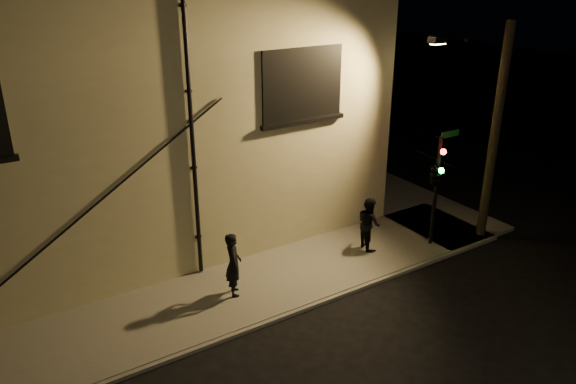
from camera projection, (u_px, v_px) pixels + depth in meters
ground at (314, 305)px, 14.34m from camera, size 90.00×90.00×0.00m
sidewalk at (267, 228)px, 18.35m from camera, size 21.00×16.00×0.12m
building at (81, 86)px, 18.17m from camera, size 16.20×12.23×8.80m
pedestrian_a at (233, 264)px, 14.32m from camera, size 0.61×0.73×1.73m
pedestrian_b at (369, 223)px, 16.70m from camera, size 0.75×0.89×1.62m
traffic_signal at (436, 173)px, 16.18m from camera, size 1.27×2.07×3.52m
streetlamp_pole at (491, 128)px, 16.55m from camera, size 2.01×1.38×6.68m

